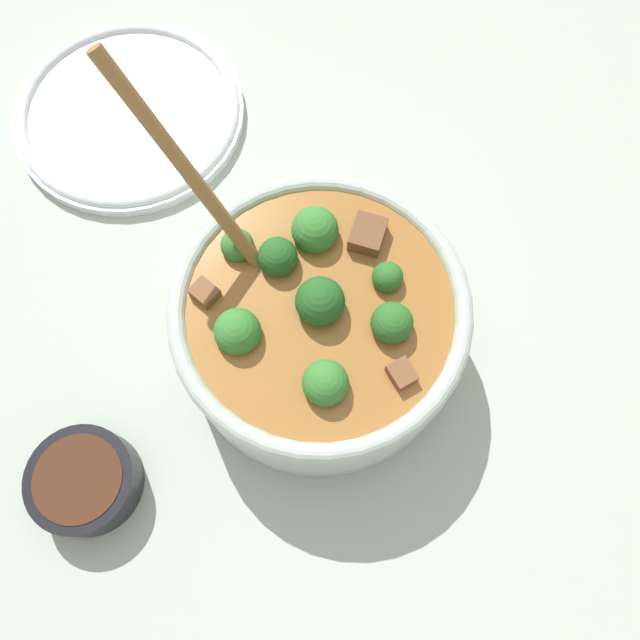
% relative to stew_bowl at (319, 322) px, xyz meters
% --- Properties ---
extents(ground_plane, '(4.00, 4.00, 0.00)m').
position_rel_stew_bowl_xyz_m(ground_plane, '(-0.00, 0.00, -0.06)').
color(ground_plane, '#ADBCAD').
extents(stew_bowl, '(0.27, 0.25, 0.27)m').
position_rel_stew_bowl_xyz_m(stew_bowl, '(0.00, 0.00, 0.00)').
color(stew_bowl, '#B2C6BC').
rests_on(stew_bowl, ground_plane).
extents(condiment_bowl, '(0.09, 0.09, 0.04)m').
position_rel_stew_bowl_xyz_m(condiment_bowl, '(0.21, 0.12, -0.04)').
color(condiment_bowl, black).
rests_on(condiment_bowl, ground_plane).
extents(empty_plate, '(0.25, 0.25, 0.02)m').
position_rel_stew_bowl_xyz_m(empty_plate, '(0.19, -0.28, -0.05)').
color(empty_plate, white).
rests_on(empty_plate, ground_plane).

